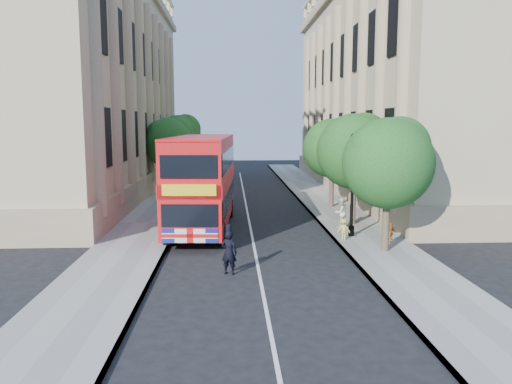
{
  "coord_description": "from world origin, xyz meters",
  "views": [
    {
      "loc": [
        -1.08,
        -18.42,
        5.76
      ],
      "look_at": [
        0.2,
        6.64,
        2.3
      ],
      "focal_mm": 35.0,
      "sensor_mm": 36.0,
      "label": 1
    }
  ],
  "objects": [
    {
      "name": "woman_pedestrian",
      "position": [
        4.91,
        8.08,
        0.94
      ],
      "size": [
        1.0,
        0.94,
        1.64
      ],
      "primitive_type": "imported",
      "rotation": [
        0.0,
        0.0,
        3.67
      ],
      "color": "silver",
      "rests_on": "pavement_right"
    },
    {
      "name": "tree_left_back",
      "position": [
        -5.96,
        30.03,
        4.71
      ],
      "size": [
        4.2,
        4.2,
        6.65
      ],
      "color": "#473828",
      "rests_on": "ground"
    },
    {
      "name": "child_b",
      "position": [
        4.4,
        5.12,
        0.64
      ],
      "size": [
        0.69,
        0.42,
        1.04
      ],
      "primitive_type": "imported",
      "rotation": [
        0.0,
        0.0,
        3.2
      ],
      "color": "gold",
      "rests_on": "pavement_right"
    },
    {
      "name": "box_van",
      "position": [
        -2.51,
        15.54,
        1.41
      ],
      "size": [
        2.27,
        5.14,
        2.89
      ],
      "rotation": [
        0.0,
        0.0,
        -0.04
      ],
      "color": "black",
      "rests_on": "ground"
    },
    {
      "name": "child_a",
      "position": [
        6.48,
        4.35,
        0.62
      ],
      "size": [
        0.62,
        0.53,
        0.99
      ],
      "primitive_type": "imported",
      "rotation": [
        0.0,
        0.0,
        3.74
      ],
      "color": "orange",
      "rests_on": "pavement_right"
    },
    {
      "name": "pavement_right",
      "position": [
        5.75,
        10.0,
        0.06
      ],
      "size": [
        3.5,
        80.0,
        0.12
      ],
      "primitive_type": "cube",
      "color": "gray",
      "rests_on": "ground"
    },
    {
      "name": "police_constable",
      "position": [
        -1.16,
        0.21,
        0.86
      ],
      "size": [
        0.73,
        0.6,
        1.71
      ],
      "primitive_type": "imported",
      "rotation": [
        0.0,
        0.0,
        2.79
      ],
      "color": "black",
      "rests_on": "ground"
    },
    {
      "name": "building_left",
      "position": [
        -13.8,
        24.0,
        9.0
      ],
      "size": [
        12.0,
        38.0,
        18.0
      ],
      "primitive_type": "cube",
      "color": "tan",
      "rests_on": "ground"
    },
    {
      "name": "tree_right_far",
      "position": [
        5.84,
        15.03,
        4.31
      ],
      "size": [
        4.0,
        4.0,
        6.15
      ],
      "color": "#473828",
      "rests_on": "ground"
    },
    {
      "name": "lamp_post",
      "position": [
        5.0,
        6.0,
        2.51
      ],
      "size": [
        0.32,
        0.32,
        5.16
      ],
      "color": "black",
      "rests_on": "pavement_right"
    },
    {
      "name": "tree_right_mid",
      "position": [
        5.84,
        9.03,
        4.45
      ],
      "size": [
        4.2,
        4.2,
        6.37
      ],
      "color": "#473828",
      "rests_on": "ground"
    },
    {
      "name": "tree_right_near",
      "position": [
        5.84,
        3.03,
        4.25
      ],
      "size": [
        4.0,
        4.0,
        6.08
      ],
      "color": "#473828",
      "rests_on": "ground"
    },
    {
      "name": "ground",
      "position": [
        0.0,
        0.0,
        0.0
      ],
      "size": [
        120.0,
        120.0,
        0.0
      ],
      "primitive_type": "plane",
      "color": "black",
      "rests_on": "ground"
    },
    {
      "name": "pavement_left",
      "position": [
        -5.75,
        10.0,
        0.06
      ],
      "size": [
        3.5,
        80.0,
        0.12
      ],
      "primitive_type": "cube",
      "color": "gray",
      "rests_on": "ground"
    },
    {
      "name": "tree_left_far",
      "position": [
        -5.96,
        22.03,
        4.44
      ],
      "size": [
        4.0,
        4.0,
        6.3
      ],
      "color": "#473828",
      "rests_on": "ground"
    },
    {
      "name": "double_decker_bus",
      "position": [
        -2.6,
        8.55,
        2.75
      ],
      "size": [
        3.43,
        10.9,
        4.97
      ],
      "rotation": [
        0.0,
        0.0,
        -0.05
      ],
      "color": "red",
      "rests_on": "ground"
    },
    {
      "name": "building_right",
      "position": [
        13.8,
        24.0,
        9.0
      ],
      "size": [
        12.0,
        38.0,
        18.0
      ],
      "primitive_type": "cube",
      "color": "tan",
      "rests_on": "ground"
    }
  ]
}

